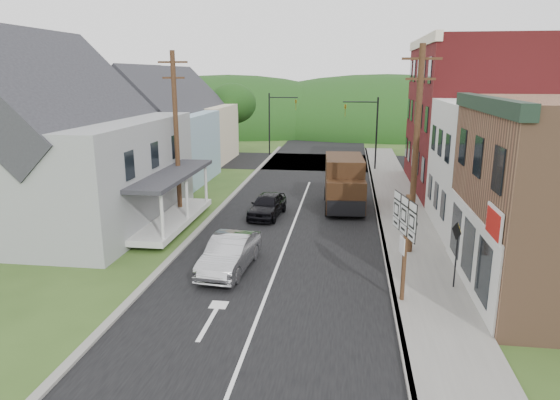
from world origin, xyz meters
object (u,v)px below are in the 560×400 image
at_px(delivery_van, 344,183).
at_px(route_sign_cluster, 404,233).
at_px(warning_sign, 456,246).
at_px(silver_sedan, 230,254).
at_px(dark_sedan, 267,205).

distance_m(delivery_van, route_sign_cluster, 12.88).
bearing_deg(warning_sign, silver_sedan, 159.03).
distance_m(silver_sedan, dark_sedan, 8.03).
relative_size(delivery_van, warning_sign, 2.21).
relative_size(silver_sedan, warning_sign, 1.75).
bearing_deg(dark_sedan, route_sign_cluster, -52.14).
height_order(dark_sedan, delivery_van, delivery_van).
distance_m(dark_sedan, warning_sign, 12.20).
bearing_deg(route_sign_cluster, warning_sign, 20.29).
bearing_deg(dark_sedan, delivery_van, 36.59).
bearing_deg(route_sign_cluster, delivery_van, 86.11).
bearing_deg(silver_sedan, route_sign_cluster, -13.27).
height_order(silver_sedan, route_sign_cluster, route_sign_cluster).
distance_m(silver_sedan, warning_sign, 8.72).
bearing_deg(route_sign_cluster, silver_sedan, 148.60).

